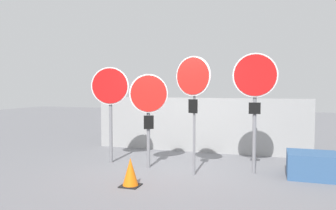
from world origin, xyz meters
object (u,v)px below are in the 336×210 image
stop_sign_0 (110,95)px  traffic_cone_0 (130,172)px  stop_sign_1 (149,103)px  stop_sign_3 (255,87)px  stop_sign_2 (193,85)px  storage_crate (312,165)px

stop_sign_0 → traffic_cone_0: bearing=-70.1°
stop_sign_0 → stop_sign_1: bearing=-28.6°
stop_sign_3 → stop_sign_1: bearing=-177.6°
stop_sign_0 → stop_sign_3: stop_sign_3 is taller
stop_sign_1 → stop_sign_2: stop_sign_2 is taller
stop_sign_0 → stop_sign_3: 3.45m
stop_sign_3 → storage_crate: 2.00m
stop_sign_1 → traffic_cone_0: bearing=-111.9°
stop_sign_1 → stop_sign_3: 2.39m
stop_sign_1 → traffic_cone_0: size_ratio=4.02×
stop_sign_0 → storage_crate: (4.61, 0.13, -1.42)m
stop_sign_3 → traffic_cone_0: stop_sign_3 is taller
traffic_cone_0 → storage_crate: size_ratio=0.55×
stop_sign_0 → stop_sign_3: (3.44, 0.05, 0.20)m
stop_sign_0 → storage_crate: 4.82m
traffic_cone_0 → stop_sign_1: bearing=97.6°
stop_sign_2 → traffic_cone_0: 2.21m
stop_sign_1 → storage_crate: stop_sign_1 is taller
traffic_cone_0 → storage_crate: (3.33, 1.73, -0.01)m
stop_sign_0 → stop_sign_2: size_ratio=0.94×
stop_sign_0 → stop_sign_2: (2.21, -0.48, 0.25)m
stop_sign_0 → storage_crate: stop_sign_0 is taller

